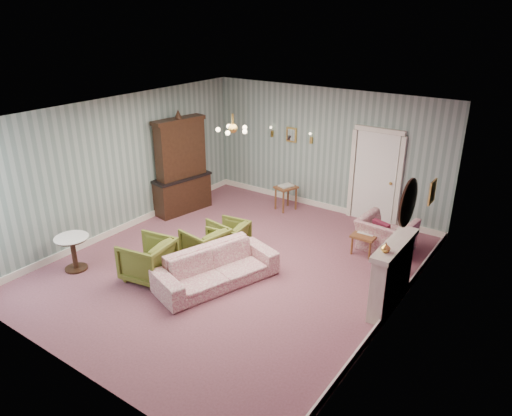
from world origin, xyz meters
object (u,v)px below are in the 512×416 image
Objects in this scene: olive_chair_a at (148,257)px; side_table_black at (399,261)px; olive_chair_b at (206,243)px; coffee_table at (368,240)px; dresser at (181,163)px; fireplace at (392,275)px; olive_chair_c at (229,235)px; wingback_chair at (386,230)px; pedestal_table at (74,253)px; sofa_chintz at (216,262)px.

olive_chair_a reaches higher than side_table_black.
olive_chair_b is 0.92× the size of coffee_table.
fireplace is (5.51, -1.02, -0.62)m from dresser.
olive_chair_c is 0.67× the size of wingback_chair.
wingback_chair reaches higher than olive_chair_b.
dresser reaches higher than fireplace.
olive_chair_c is at bearing 49.33° from pedestal_table.
coffee_table is 1.47× the size of side_table_black.
side_table_black is at bearing 124.52° from olive_chair_b.
coffee_table is at bearing 18.75° from dresser.
coffee_table is (-1.06, 1.65, -0.37)m from fireplace.
coffee_table is at bearing 42.87° from pedestal_table.
olive_chair_c is 2.56m from dresser.
dresser reaches higher than wingback_chair.
side_table_black is (3.66, 2.68, -0.13)m from olive_chair_a.
dresser is (-2.06, 1.57, 0.81)m from olive_chair_b.
pedestal_table reaches higher than side_table_black.
side_table_black reaches higher than coffee_table.
sofa_chintz is at bearing 24.53° from pedestal_table.
sofa_chintz reaches higher than pedestal_table.
dresser is at bearing 94.95° from pedestal_table.
olive_chair_a is at bearing 134.95° from sofa_chintz.
pedestal_table is (-1.78, -1.67, -0.04)m from olive_chair_b.
sofa_chintz is 3.54m from wingback_chair.
wingback_chair reaches higher than pedestal_table.
wingback_chair reaches higher than coffee_table.
fireplace is at bearing -57.13° from coffee_table.
olive_chair_b is at bearing -153.94° from side_table_black.
dresser is at bearing -122.39° from olive_chair_c.
sofa_chintz is at bearing -140.14° from side_table_black.
olive_chair_b is 3.50m from fireplace.
pedestal_table is at bearing -76.17° from olive_chair_a.
side_table_black is at bearing 116.94° from olive_chair_a.
dresser is (-2.76, 2.11, 0.77)m from sofa_chintz.
wingback_chair is 4.87m from dresser.
wingback_chair is 1.24× the size of coffee_table.
sofa_chintz is 2.73m from pedestal_table.
wingback_chair is at bearing 20.64° from dresser.
side_table_black is at bearing 10.86° from dresser.
sofa_chintz reaches higher than olive_chair_b.
fireplace reaches higher than sofa_chintz.
olive_chair_a reaches higher than pedestal_table.
side_table_black is (2.54, 2.12, -0.14)m from sofa_chintz.
coffee_table is at bearing 141.12° from olive_chair_b.
dresser is 5.38m from side_table_black.
wingback_chair is at bearing 124.65° from side_table_black.
fireplace reaches higher than wingback_chair.
olive_chair_a is 1.23× the size of pedestal_table.
fireplace is (3.87, 1.64, 0.17)m from olive_chair_a.
fireplace is at bearing 82.61° from olive_chair_c.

